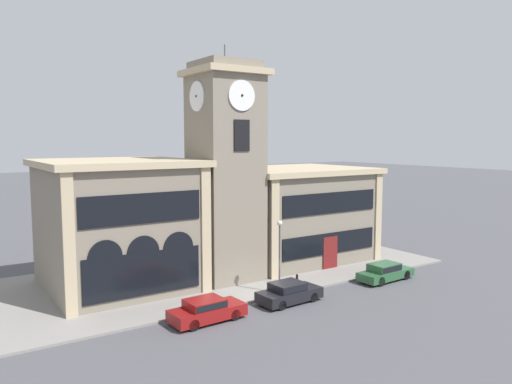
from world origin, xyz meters
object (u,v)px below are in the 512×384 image
Objects in this scene: parked_car_mid at (289,292)px; parked_car_far at (385,271)px; street_lamp at (280,245)px; parked_car_near at (207,310)px; bollard at (297,282)px.

parked_car_mid reaches higher than parked_car_far.
parked_car_far is 9.32m from street_lamp.
parked_car_near reaches higher than parked_car_far.
street_lamp reaches higher than bollard.
parked_car_near is 7.31m from street_lamp.
street_lamp is at bearing -176.85° from bollard.
street_lamp is 3.28m from bollard.
parked_car_near is 0.91× the size of street_lamp.
parked_car_mid is 3.29m from street_lamp.
bollard is (-7.12, 1.74, -0.05)m from parked_car_far.
bollard is (2.07, 1.74, -0.05)m from parked_car_mid.
bollard is at bearing 37.51° from parked_car_mid.
parked_car_far reaches higher than bollard.
parked_car_mid is 0.92× the size of parked_car_far.
street_lamp is (0.45, 1.65, 2.81)m from parked_car_mid.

